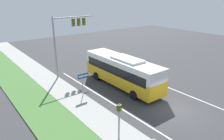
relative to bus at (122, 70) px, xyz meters
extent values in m
plane|color=#38383A|center=(0.21, -7.13, -1.92)|extent=(80.00, 80.00, 0.00)
cube|color=#9E9E99|center=(-5.99, -7.13, -1.86)|extent=(2.80, 80.00, 0.12)
cube|color=silver|center=(-3.39, -7.13, -1.92)|extent=(0.14, 30.00, 0.01)
cube|color=silver|center=(3.81, -7.13, -1.92)|extent=(0.14, 30.00, 0.01)
cube|color=gold|center=(0.00, 0.01, -0.71)|extent=(2.58, 10.59, 1.53)
cube|color=white|center=(0.00, 0.01, 0.68)|extent=(2.58, 10.59, 1.25)
cube|color=black|center=(0.00, 0.01, 0.25)|extent=(2.62, 9.74, 0.95)
cube|color=white|center=(0.00, -0.78, 1.42)|extent=(1.80, 3.71, 0.24)
cylinder|color=black|center=(-1.24, 3.29, -1.43)|extent=(0.28, 0.98, 0.98)
cylinder|color=black|center=(1.24, 3.29, -1.43)|extent=(0.28, 0.98, 0.98)
cylinder|color=black|center=(-1.24, -3.27, -1.43)|extent=(0.28, 0.98, 0.98)
cylinder|color=black|center=(1.24, -3.27, -1.43)|extent=(0.28, 0.98, 0.98)
cylinder|color=#939399|center=(-4.84, 6.52, 1.82)|extent=(0.20, 0.20, 7.49)
cylinder|color=#939399|center=(-2.20, 6.52, 5.31)|extent=(5.27, 0.14, 0.14)
cube|color=#47470F|center=(-2.27, 6.52, 4.69)|extent=(0.32, 0.28, 0.90)
sphere|color=#1ED838|center=(-2.27, 6.34, 4.45)|extent=(0.18, 0.18, 0.18)
cube|color=#47470F|center=(-1.54, 6.52, 4.69)|extent=(0.32, 0.28, 0.90)
sphere|color=#1ED838|center=(-1.54, 6.34, 4.45)|extent=(0.18, 0.18, 0.18)
cube|color=#47470F|center=(-0.82, 6.52, 4.69)|extent=(0.32, 0.28, 0.90)
sphere|color=#1ED838|center=(-0.82, 6.34, 4.45)|extent=(0.18, 0.18, 0.18)
cylinder|color=#939399|center=(-6.38, -7.25, -0.51)|extent=(0.12, 0.12, 2.82)
cube|color=#47470F|center=(-6.38, -7.25, 0.68)|extent=(0.28, 0.24, 0.44)
sphere|color=#1ED838|center=(-6.38, -7.40, 0.68)|extent=(0.14, 0.14, 0.14)
cylinder|color=#939399|center=(-4.86, 0.36, -0.66)|extent=(0.08, 0.08, 2.52)
cube|color=#19478C|center=(-4.74, 0.36, 0.29)|extent=(1.20, 0.03, 0.51)
cube|color=white|center=(-4.74, 0.34, 0.29)|extent=(1.02, 0.01, 0.18)
camera|label=1|loc=(-14.71, -17.31, 7.95)|focal=35.00mm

